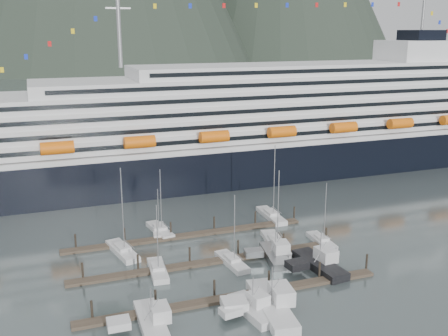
{
  "coord_description": "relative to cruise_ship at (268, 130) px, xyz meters",
  "views": [
    {
      "loc": [
        -31.26,
        -76.4,
        39.05
      ],
      "look_at": [
        4.9,
        22.0,
        11.53
      ],
      "focal_mm": 42.0,
      "sensor_mm": 36.0,
      "label": 1
    }
  ],
  "objects": [
    {
      "name": "dock_far",
      "position": [
        -34.95,
        -38.89,
        -11.73
      ],
      "size": [
        48.18,
        2.28,
        3.2
      ],
      "color": "#403529",
      "rests_on": "ground"
    },
    {
      "name": "sailboat_d",
      "position": [
        -20.82,
        -49.12,
        -11.6
      ],
      "size": [
        4.89,
        12.22,
        15.49
      ],
      "rotation": [
        0.0,
        0.0,
        1.39
      ],
      "color": "silver",
      "rests_on": "ground"
    },
    {
      "name": "trawler_d",
      "position": [
        -18.06,
        -60.37,
        -11.13
      ],
      "size": [
        9.06,
        12.22,
        7.12
      ],
      "rotation": [
        0.0,
        0.0,
        1.66
      ],
      "color": "black",
      "rests_on": "ground"
    },
    {
      "name": "trawler_b",
      "position": [
        -34.49,
        -69.96,
        -11.22
      ],
      "size": [
        7.48,
        9.8,
        6.09
      ],
      "rotation": [
        0.0,
        0.0,
        1.73
      ],
      "color": "silver",
      "rests_on": "ground"
    },
    {
      "name": "trawler_e",
      "position": [
        -23.48,
        -54.3,
        -11.18
      ],
      "size": [
        8.15,
        10.67,
        6.63
      ],
      "rotation": [
        0.0,
        0.0,
        1.39
      ],
      "color": "gray",
      "rests_on": "ground"
    },
    {
      "name": "sailboat_f",
      "position": [
        -39.77,
        -34.95,
        -11.66
      ],
      "size": [
        3.65,
        8.24,
        9.68
      ],
      "rotation": [
        0.0,
        0.0,
        1.4
      ],
      "color": "silver",
      "rests_on": "ground"
    },
    {
      "name": "dock_mid",
      "position": [
        -34.95,
        -51.89,
        -11.73
      ],
      "size": [
        48.18,
        2.28,
        3.2
      ],
      "color": "#403529",
      "rests_on": "ground"
    },
    {
      "name": "dock_near",
      "position": [
        -34.95,
        -64.89,
        -11.73
      ],
      "size": [
        48.18,
        2.28,
        3.2
      ],
      "color": "#403529",
      "rests_on": "ground"
    },
    {
      "name": "sailboat_b",
      "position": [
        -48.27,
        -42.69,
        -11.59
      ],
      "size": [
        4.79,
        10.86,
        16.78
      ],
      "rotation": [
        0.0,
        0.0,
        1.77
      ],
      "color": "silver",
      "rests_on": "ground"
    },
    {
      "name": "sailboat_g",
      "position": [
        -15.02,
        -34.95,
        -11.59
      ],
      "size": [
        2.96,
        10.97,
        16.73
      ],
      "rotation": [
        0.0,
        0.0,
        1.55
      ],
      "color": "silver",
      "rests_on": "ground"
    },
    {
      "name": "cruise_ship",
      "position": [
        0.0,
        0.0,
        0.0
      ],
      "size": [
        210.0,
        30.4,
        50.3
      ],
      "color": "black",
      "rests_on": "ground"
    },
    {
      "name": "trawler_a",
      "position": [
        -48.78,
        -68.53,
        -11.2
      ],
      "size": [
        8.45,
        11.73,
        6.36
      ],
      "rotation": [
        0.0,
        0.0,
        1.54
      ],
      "color": "silver",
      "rests_on": "ground"
    },
    {
      "name": "sailboat_a",
      "position": [
        -44.08,
        -52.57,
        -11.62
      ],
      "size": [
        3.38,
        9.12,
        12.65
      ],
      "rotation": [
        0.0,
        0.0,
        1.48
      ],
      "color": "silver",
      "rests_on": "ground"
    },
    {
      "name": "ground",
      "position": [
        -30.03,
        -54.94,
        -12.04
      ],
      "size": [
        1600.0,
        1600.0,
        0.0
      ],
      "primitive_type": "plane",
      "color": "#475453",
      "rests_on": "ground"
    },
    {
      "name": "sailboat_c",
      "position": [
        -31.31,
        -53.74,
        -11.62
      ],
      "size": [
        3.37,
        9.29,
        13.23
      ],
      "rotation": [
        0.0,
        0.0,
        1.67
      ],
      "color": "silver",
      "rests_on": "ground"
    },
    {
      "name": "sailboat_h",
      "position": [
        -12.03,
        -50.94,
        -11.63
      ],
      "size": [
        2.85,
        8.53,
        12.59
      ],
      "rotation": [
        0.0,
        0.0,
        1.52
      ],
      "color": "silver",
      "rests_on": "ground"
    },
    {
      "name": "trawler_c",
      "position": [
        -31.6,
        -69.92,
        -11.11
      ],
      "size": [
        10.6,
        14.9,
        7.44
      ],
      "rotation": [
        0.0,
        0.0,
        1.44
      ],
      "color": "silver",
      "rests_on": "ground"
    },
    {
      "name": "sailboat_e",
      "position": [
        -39.5,
        -34.95,
        -11.62
      ],
      "size": [
        3.87,
        9.85,
        13.7
      ],
      "rotation": [
        0.0,
        0.0,
        1.72
      ],
      "color": "silver",
      "rests_on": "ground"
    }
  ]
}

